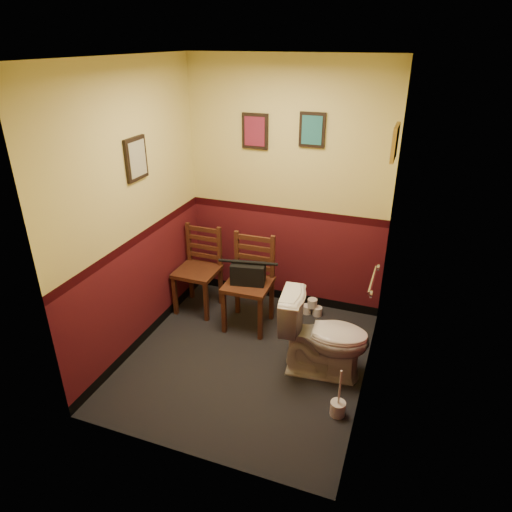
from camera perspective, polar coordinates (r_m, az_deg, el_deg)
The scene contains 17 objects.
floor at distance 4.55m, azimuth -1.11°, elevation -12.74°, with size 2.20×2.40×0.00m, color black.
ceiling at distance 3.56m, azimuth -1.51°, elevation 23.65°, with size 2.20×2.40×0.00m, color silver.
wall_back at distance 4.92m, azimuth 3.83°, elevation 8.21°, with size 2.20×2.70×0.00m, color #501219.
wall_front at distance 2.89m, azimuth -9.96°, elevation -5.49°, with size 2.20×2.70×0.00m, color #501219.
wall_left at distance 4.35m, azimuth -14.96°, elevation 4.97°, with size 2.40×2.70×0.00m, color #501219.
wall_right at distance 3.63m, azimuth 15.11°, elevation 0.78°, with size 2.40×2.70×0.00m, color #501219.
grab_bar at distance 4.04m, azimuth 14.43°, elevation -2.90°, with size 0.05×0.56×0.06m.
framed_print_back_a at distance 4.87m, azimuth -0.12°, elevation 15.34°, with size 0.28×0.04×0.36m.
framed_print_back_b at distance 4.69m, azimuth 7.04°, elevation 15.37°, with size 0.26×0.04×0.34m.
framed_print_left at distance 4.28m, azimuth -14.74°, elevation 11.68°, with size 0.04×0.30×0.38m.
framed_print_right at distance 4.00m, azimuth 16.96°, elevation 13.42°, with size 0.04×0.34×0.28m.
toilet at distance 4.21m, azimuth 8.53°, elevation -9.89°, with size 0.45×0.81×0.79m, color white.
toilet_brush at distance 4.01m, azimuth 10.18°, elevation -18.14°, with size 0.13×0.13×0.46m.
chair_left at distance 5.13m, azimuth -7.15°, elevation -1.69°, with size 0.45×0.45×0.96m.
chair_right at distance 4.79m, azimuth -0.80°, elevation -3.36°, with size 0.48×0.48×1.00m.
handbag at distance 4.69m, azimuth -0.99°, elevation -2.20°, with size 0.38×0.24×0.26m.
tp_stack at distance 5.19m, azimuth 7.03°, elevation -6.44°, with size 0.23×0.12×0.20m.
Camera 1 is at (1.30, -3.31, 2.83)m, focal length 32.00 mm.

